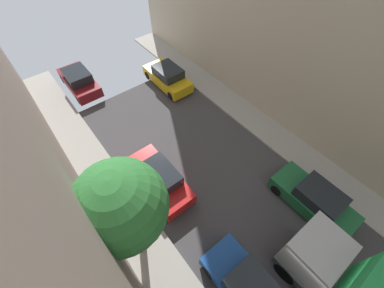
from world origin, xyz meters
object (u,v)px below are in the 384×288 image
Objects in this scene: parked_car_left_3 at (159,179)px; street_tree_0 at (120,206)px; parked_car_left_4 at (79,81)px; parked_car_right_2 at (168,77)px; parked_car_right_1 at (315,200)px; potted_plant_0 at (100,198)px.

street_tree_0 is (-2.47, -2.24, 3.95)m from parked_car_left_3.
parked_car_left_4 is 6.55m from parked_car_right_2.
street_tree_0 reaches higher than parked_car_right_1.
parked_car_left_4 is 0.69× the size of street_tree_0.
parked_car_left_3 is 1.00× the size of parked_car_right_1.
parked_car_right_2 is at bearing -34.52° from parked_car_left_4.
potted_plant_0 is at bearing -144.13° from parked_car_right_2.
potted_plant_0 is at bearing 98.60° from street_tree_0.
parked_car_right_1 is 10.72m from potted_plant_0.
parked_car_right_1 is 1.00× the size of parked_car_right_2.
street_tree_0 reaches higher than parked_car_left_4.
street_tree_0 reaches higher than parked_car_left_3.
parked_car_left_3 is 5.17m from street_tree_0.
parked_car_left_4 is at bearing 90.00° from parked_car_left_3.
parked_car_right_2 reaches higher than potted_plant_0.
street_tree_0 is 5.06m from potted_plant_0.
parked_car_left_4 is 1.00× the size of parked_car_right_2.
parked_car_left_3 is 4.08× the size of potted_plant_0.
parked_car_right_1 and parked_car_right_2 have the same top height.
parked_car_right_1 is (5.40, -16.47, 0.00)m from parked_car_left_4.
parked_car_right_2 is at bearing 52.15° from parked_car_left_3.
street_tree_0 is (-7.87, -9.19, 3.95)m from parked_car_right_2.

